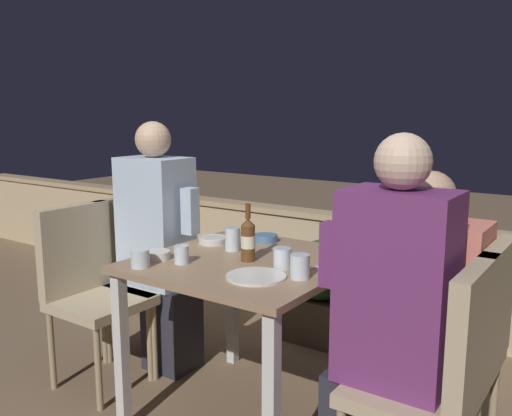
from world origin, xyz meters
TOP-DOWN VIEW (x-y plane):
  - ground_plane at (0.00, 0.00)m, footprint 16.00×16.00m
  - parapet_wall at (0.00, 1.43)m, footprint 9.00×0.18m
  - dining_table at (0.00, 0.00)m, footprint 0.88×0.90m
  - planter_hedge at (0.12, 0.98)m, footprint 0.87×0.47m
  - chair_left_near at (-0.88, -0.18)m, footprint 0.42×0.42m
  - chair_left_far at (-0.89, 0.16)m, footprint 0.42×0.42m
  - person_blue_shirt at (-0.70, 0.16)m, footprint 0.47×0.26m
  - chair_right_near at (0.91, -0.16)m, footprint 0.42×0.42m
  - person_purple_stripe at (0.71, -0.16)m, footprint 0.47×0.26m
  - chair_right_far at (0.91, 0.17)m, footprint 0.42×0.42m
  - person_coral_top at (0.71, 0.17)m, footprint 0.51×0.26m
  - beer_bottle at (0.02, -0.02)m, footprint 0.06×0.06m
  - plate_0 at (0.19, -0.20)m, footprint 0.24×0.24m
  - bowl_0 at (-0.11, 0.32)m, footprint 0.12×0.12m
  - bowl_1 at (-0.33, -0.23)m, footprint 0.11×0.11m
  - bowl_2 at (-0.31, 0.14)m, footprint 0.14×0.14m
  - glass_cup_0 at (-0.15, 0.08)m, footprint 0.07×0.07m
  - glass_cup_1 at (-0.29, -0.36)m, footprint 0.08×0.08m
  - glass_cup_2 at (0.33, -0.11)m, footprint 0.08×0.08m
  - glass_cup_3 at (-0.19, -0.22)m, footprint 0.06×0.06m
  - glass_cup_4 at (0.20, -0.03)m, footprint 0.08×0.08m
  - fork_0 at (0.32, 0.05)m, footprint 0.10×0.16m
  - fork_1 at (0.26, 0.33)m, footprint 0.15×0.12m

SIDE VIEW (x-z plane):
  - ground_plane at x=0.00m, z-range 0.00..0.00m
  - planter_hedge at x=0.12m, z-range 0.04..0.67m
  - parapet_wall at x=0.00m, z-range 0.01..0.71m
  - chair_left_near at x=-0.88m, z-range 0.09..1.02m
  - chair_left_far at x=-0.89m, z-range 0.09..1.02m
  - chair_right_near at x=0.91m, z-range 0.09..1.02m
  - chair_right_far at x=0.91m, z-range 0.09..1.02m
  - person_coral_top at x=0.71m, z-range 0.00..1.18m
  - dining_table at x=0.00m, z-range 0.27..1.03m
  - person_purple_stripe at x=0.71m, z-range 0.01..1.34m
  - person_blue_shirt at x=-0.70m, z-range 0.01..1.36m
  - fork_0 at x=0.32m, z-range 0.76..0.76m
  - fork_1 at x=0.26m, z-range 0.76..0.76m
  - plate_0 at x=0.19m, z-range 0.76..0.77m
  - bowl_2 at x=-0.31m, z-range 0.76..0.79m
  - bowl_1 at x=-0.33m, z-range 0.76..0.80m
  - bowl_0 at x=-0.11m, z-range 0.76..0.80m
  - glass_cup_1 at x=-0.29m, z-range 0.76..0.83m
  - glass_cup_3 at x=-0.19m, z-range 0.76..0.84m
  - glass_cup_4 at x=0.20m, z-range 0.76..0.84m
  - glass_cup_2 at x=0.33m, z-range 0.76..0.85m
  - glass_cup_0 at x=-0.15m, z-range 0.76..0.87m
  - beer_bottle at x=0.02m, z-range 0.73..0.98m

